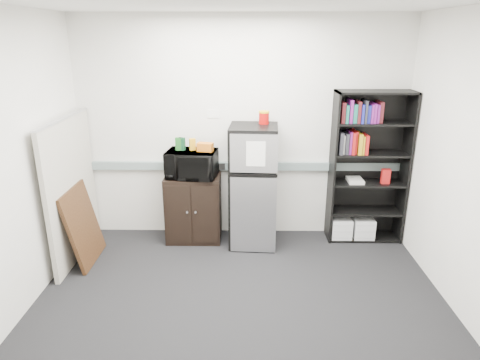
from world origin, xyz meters
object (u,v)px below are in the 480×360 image
Objects in this scene: microwave at (192,164)px; refrigerator at (253,187)px; cubicle_partition at (72,189)px; cabinet at (194,208)px; bookshelf at (367,164)px.

microwave is 0.40× the size of refrigerator.
cubicle_partition reaches higher than microwave.
cubicle_partition is 2.07m from refrigerator.
cabinet is at bearing 177.17° from refrigerator.
bookshelf reaches higher than microwave.
cubicle_partition reaches higher than refrigerator.
bookshelf reaches higher than cubicle_partition.
microwave is at bearing 178.41° from refrigerator.
microwave is at bearing -177.78° from bookshelf.
bookshelf is 2.22× the size of cabinet.
refrigerator reaches higher than cabinet.
refrigerator is at bearing 1.70° from microwave.
microwave is at bearing -90.00° from cabinet.
cubicle_partition is at bearing -162.11° from cabinet.
refrigerator is at bearing -6.24° from cabinet.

